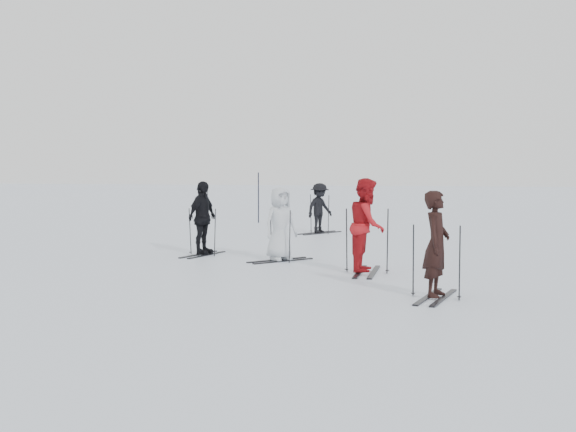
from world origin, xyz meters
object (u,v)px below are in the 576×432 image
Objects in this scene: skier_uphill_left at (202,219)px; skier_red at (367,226)px; skier_near_dark at (436,246)px; skier_grey at (280,225)px; piste_marker at (258,198)px; skier_uphill_far at (320,209)px.

skier_red is at bearing -100.66° from skier_uphill_left.
skier_near_dark is at bearing -114.34° from skier_uphill_left.
skier_uphill_left is (-2.08, 0.63, 0.06)m from skier_grey.
skier_uphill_left is (-5.60, 4.53, 0.01)m from skier_near_dark.
skier_red is 1.00× the size of piste_marker.
piste_marker is at bearing 24.50° from skier_red.
piste_marker is at bearing 37.61° from skier_near_dark.
piste_marker reaches higher than skier_uphill_far.
skier_grey is at bearing -92.27° from skier_uphill_left.
skier_red reaches higher than skier_uphill_left.
skier_red is 1.07× the size of skier_uphill_left.
piste_marker is at bearing 21.38° from skier_uphill_left.
skier_near_dark is at bearing -126.48° from skier_uphill_far.
skier_near_dark is at bearing -151.11° from skier_red.
skier_uphill_left is at bearing 63.32° from skier_near_dark.
piste_marker is (-3.23, 10.37, 0.12)m from skier_grey.
piste_marker reaches higher than skier_grey.
skier_grey is 2.17m from skier_uphill_left.
skier_near_dark is at bearing -95.74° from skier_grey.
skier_uphill_left is at bearing -162.64° from skier_uphill_far.
piste_marker is (-1.16, 9.74, 0.07)m from skier_uphill_left.
skier_near_dark is at bearing -64.67° from piste_marker.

